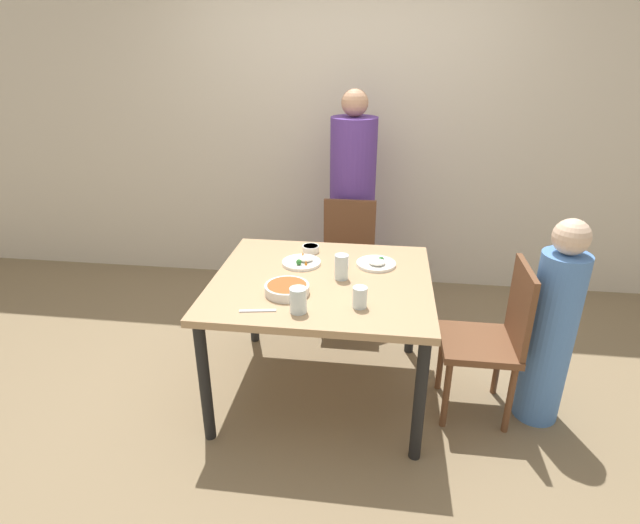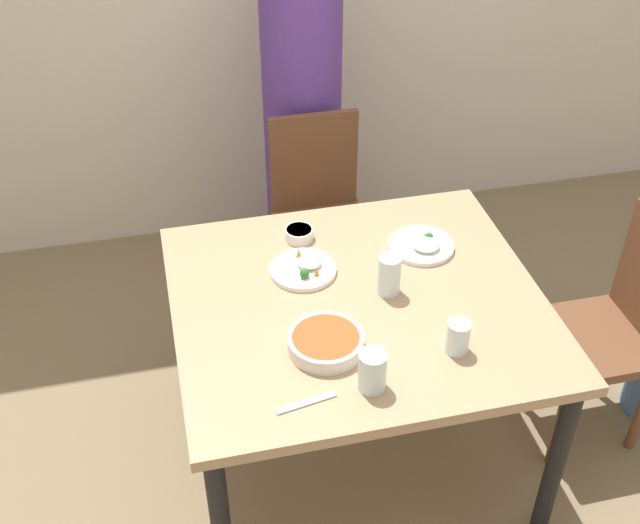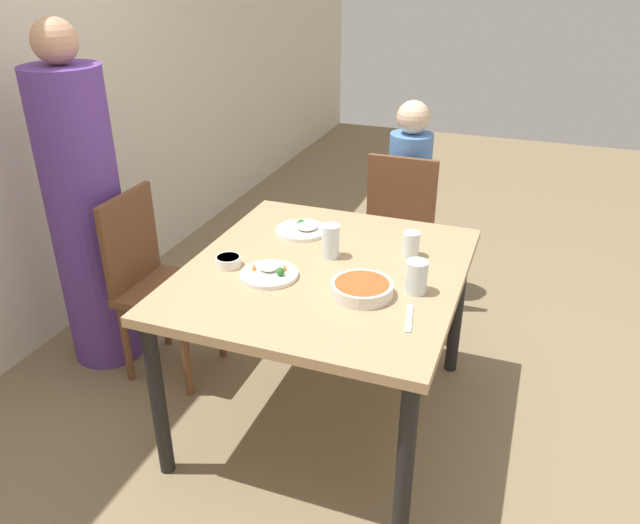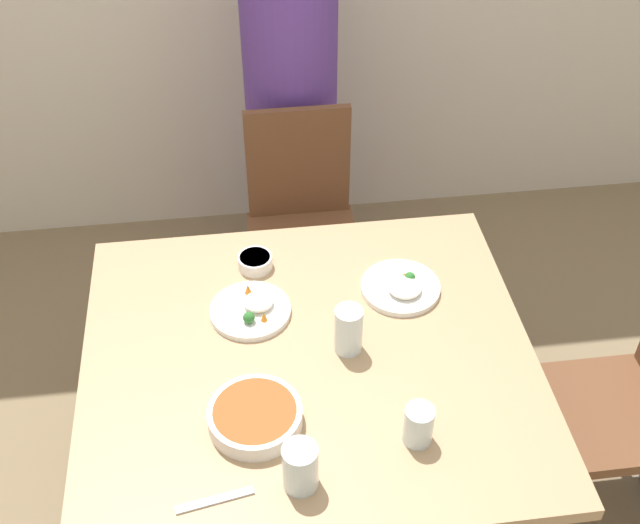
# 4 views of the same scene
# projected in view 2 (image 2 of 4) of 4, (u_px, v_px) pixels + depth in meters

# --- Properties ---
(ground_plane) EXTENTS (10.00, 10.00, 0.00)m
(ground_plane) POSITION_uv_depth(u_px,v_px,m) (352.00, 448.00, 3.07)
(ground_plane) COLOR #847051
(dining_table) EXTENTS (1.20, 1.08, 0.75)m
(dining_table) POSITION_uv_depth(u_px,v_px,m) (357.00, 318.00, 2.66)
(dining_table) COLOR tan
(dining_table) RESTS_ON ground_plane
(chair_adult_spot) EXTENTS (0.40, 0.40, 0.91)m
(chair_adult_spot) POSITION_uv_depth(u_px,v_px,m) (320.00, 213.00, 3.46)
(chair_adult_spot) COLOR brown
(chair_adult_spot) RESTS_ON ground_plane
(chair_child_spot) EXTENTS (0.40, 0.40, 0.91)m
(chair_child_spot) POSITION_uv_depth(u_px,v_px,m) (612.00, 326.00, 2.88)
(chair_child_spot) COLOR brown
(chair_child_spot) RESTS_ON ground_plane
(person_adult) EXTENTS (0.35, 0.35, 1.65)m
(person_adult) POSITION_uv_depth(u_px,v_px,m) (302.00, 120.00, 3.56)
(person_adult) COLOR #5B3893
(person_adult) RESTS_ON ground_plane
(bowl_curry) EXTENTS (0.23, 0.23, 0.05)m
(bowl_curry) POSITION_uv_depth(u_px,v_px,m) (326.00, 342.00, 2.41)
(bowl_curry) COLOR silver
(bowl_curry) RESTS_ON dining_table
(plate_rice_adult) EXTENTS (0.23, 0.23, 0.05)m
(plate_rice_adult) POSITION_uv_depth(u_px,v_px,m) (304.00, 268.00, 2.71)
(plate_rice_adult) COLOR white
(plate_rice_adult) RESTS_ON dining_table
(plate_rice_child) EXTENTS (0.23, 0.23, 0.05)m
(plate_rice_child) POSITION_uv_depth(u_px,v_px,m) (423.00, 245.00, 2.82)
(plate_rice_child) COLOR white
(plate_rice_child) RESTS_ON dining_table
(bowl_rice_small) EXTENTS (0.10, 0.10, 0.04)m
(bowl_rice_small) POSITION_uv_depth(u_px,v_px,m) (299.00, 233.00, 2.86)
(bowl_rice_small) COLOR white
(bowl_rice_small) RESTS_ON dining_table
(glass_water_tall) EXTENTS (0.08, 0.08, 0.13)m
(glass_water_tall) POSITION_uv_depth(u_px,v_px,m) (372.00, 371.00, 2.26)
(glass_water_tall) COLOR silver
(glass_water_tall) RESTS_ON dining_table
(glass_water_short) EXTENTS (0.07, 0.07, 0.11)m
(glass_water_short) POSITION_uv_depth(u_px,v_px,m) (458.00, 337.00, 2.39)
(glass_water_short) COLOR silver
(glass_water_short) RESTS_ON dining_table
(glass_water_center) EXTENTS (0.08, 0.08, 0.14)m
(glass_water_center) POSITION_uv_depth(u_px,v_px,m) (389.00, 275.00, 2.60)
(glass_water_center) COLOR silver
(glass_water_center) RESTS_ON dining_table
(fork_steel) EXTENTS (0.18, 0.05, 0.01)m
(fork_steel) POSITION_uv_depth(u_px,v_px,m) (306.00, 403.00, 2.25)
(fork_steel) COLOR silver
(fork_steel) RESTS_ON dining_table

